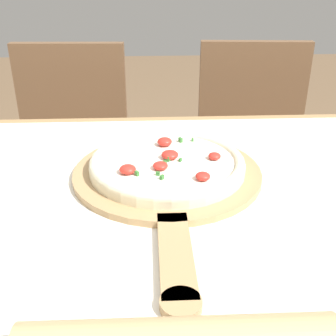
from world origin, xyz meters
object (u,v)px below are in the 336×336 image
Objects in this scene: pizza at (167,163)px; chair_left at (73,157)px; pizza_peel at (168,178)px; chair_right at (251,153)px.

chair_left is at bearing 114.32° from pizza.
chair_left is (-0.30, 0.69, -0.27)m from pizza_peel.
chair_left is (-0.30, 0.67, -0.29)m from pizza.
chair_right is (0.33, 0.67, -0.29)m from pizza.
pizza_peel is at bearing -90.08° from pizza.
pizza_peel is 1.87× the size of pizza.
pizza is 0.32× the size of chair_left.
pizza is at bearing -63.35° from chair_left.
chair_right is at bearing 64.21° from pizza_peel.
pizza_peel is at bearing -64.02° from chair_left.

